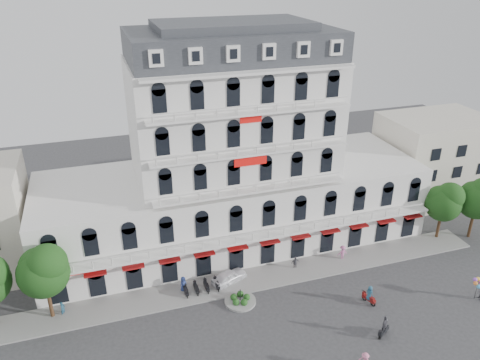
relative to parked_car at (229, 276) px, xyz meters
name	(u,v)px	position (x,y,z in m)	size (l,w,h in m)	color
ground	(291,337)	(3.11, -9.50, -0.69)	(120.00, 120.00, 0.00)	#38383A
sidewalk	(258,278)	(3.11, -0.50, -0.61)	(53.00, 4.00, 0.16)	gray
main_building	(233,164)	(3.11, 8.50, 9.27)	(45.00, 15.00, 25.80)	silver
flank_building_east	(432,158)	(33.11, 10.50, 5.31)	(14.00, 10.00, 12.00)	beige
traffic_island	(240,300)	(0.10, -3.50, -0.43)	(3.20, 3.20, 1.60)	gray
parked_scooter_row	(202,292)	(-3.24, -0.70, -0.69)	(4.40, 1.80, 1.10)	black
tree_west_inner	(43,269)	(-17.84, -0.02, 4.99)	(4.76, 4.76, 8.25)	#382314
tree_east_inner	(444,201)	(27.16, 0.48, 4.52)	(4.40, 4.37, 7.57)	#382314
tree_east_outer	(478,197)	(31.16, -0.52, 4.86)	(4.65, 4.65, 8.05)	#382314
parked_car	(229,276)	(0.00, 0.00, 0.00)	(1.63, 4.06, 1.38)	white
rider_east	(369,295)	(12.41, -7.60, 0.34)	(0.83, 1.64, 2.09)	maroon
rider_northeast	(384,326)	(11.25, -11.97, 0.48)	(1.54, 1.04, 2.32)	black
pedestrian_left	(183,284)	(-4.99, 0.00, 0.19)	(0.86, 0.56, 1.76)	navy
pedestrian_mid	(295,263)	(7.70, 0.00, 0.10)	(0.93, 0.39, 1.58)	#525158
pedestrian_right	(342,253)	(13.60, 0.00, 0.22)	(1.17, 0.68, 1.82)	#CA6BA4
pedestrian_far	(63,309)	(-16.89, 0.00, 0.08)	(0.57, 0.37, 1.55)	navy
balloon_vendor	(480,289)	(23.35, -10.53, 0.59)	(1.37, 1.28, 2.45)	#5C5E63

